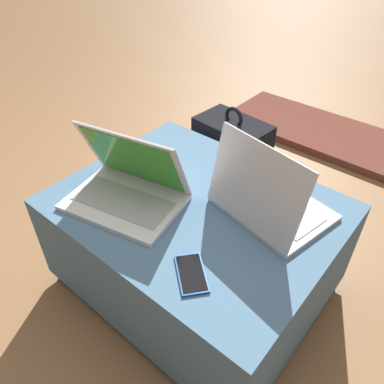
{
  "coord_description": "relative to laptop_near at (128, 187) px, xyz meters",
  "views": [
    {
      "loc": [
        0.58,
        -0.71,
        1.19
      ],
      "look_at": [
        0.02,
        -0.04,
        0.48
      ],
      "focal_mm": 35.0,
      "sensor_mm": 36.0,
      "label": 1
    }
  ],
  "objects": [
    {
      "name": "backpack",
      "position": [
        -0.03,
        0.65,
        -0.25
      ],
      "size": [
        0.33,
        0.27,
        0.49
      ],
      "rotation": [
        0.0,
        0.0,
        3.06
      ],
      "color": "black",
      "rests_on": "ground_plane"
    },
    {
      "name": "laptop_near",
      "position": [
        0.0,
        0.0,
        0.0
      ],
      "size": [
        0.4,
        0.32,
        0.25
      ],
      "rotation": [
        0.0,
        0.0,
        0.22
      ],
      "color": "silver",
      "rests_on": "ottoman"
    },
    {
      "name": "fireplace_hearth",
      "position": [
        0.18,
        1.5,
        -0.43
      ],
      "size": [
        1.4,
        0.5,
        0.04
      ],
      "color": "brown",
      "rests_on": "ground_plane"
    },
    {
      "name": "laptop_far",
      "position": [
        0.38,
        0.22,
        0.0
      ],
      "size": [
        0.37,
        0.32,
        0.27
      ],
      "rotation": [
        0.0,
        0.0,
        2.94
      ],
      "color": "silver",
      "rests_on": "ottoman"
    },
    {
      "name": "ground_plane",
      "position": [
        0.18,
        0.13,
        -0.46
      ],
      "size": [
        14.0,
        14.0,
        0.0
      ],
      "primitive_type": "plane",
      "color": "olive"
    },
    {
      "name": "cell_phone",
      "position": [
        0.35,
        -0.1,
        -0.05
      ],
      "size": [
        0.15,
        0.14,
        0.01
      ],
      "rotation": [
        0.0,
        0.0,
        4.03
      ],
      "color": "#1E4C9E",
      "rests_on": "ottoman"
    },
    {
      "name": "ottoman",
      "position": [
        0.18,
        0.13,
        -0.25
      ],
      "size": [
        0.88,
        0.71,
        0.4
      ],
      "color": "#2A3D4E",
      "rests_on": "ground_plane"
    }
  ]
}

